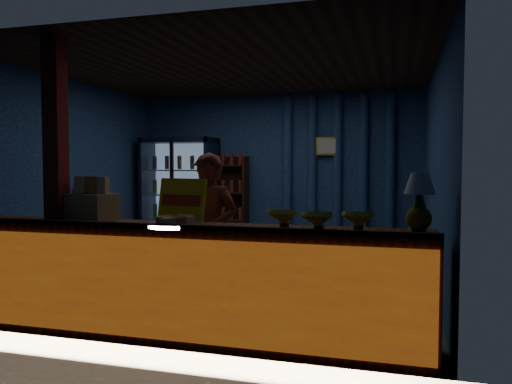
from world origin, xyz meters
TOP-DOWN VIEW (x-y plane):
  - ground at (0.00, 0.00)m, footprint 4.60×4.60m
  - room_walls at (0.00, 0.00)m, footprint 4.60×4.60m
  - counter at (0.00, -1.91)m, footprint 4.40×0.57m
  - support_post at (-1.05, -1.90)m, footprint 0.16×0.16m
  - beverage_cooler at (-1.55, 1.92)m, footprint 1.20×0.62m
  - bottle_shelf at (-0.70, 2.06)m, footprint 0.50×0.28m
  - curtain_folds at (1.00, 2.14)m, footprint 1.74×0.14m
  - framed_picture at (0.85, 2.10)m, footprint 0.36×0.04m
  - shopkeeper at (0.18, -1.30)m, footprint 0.59×0.40m
  - green_chair at (1.90, 1.44)m, footprint 0.77×0.78m
  - side_table at (0.20, 1.48)m, footprint 0.50×0.37m
  - yellow_sign at (0.07, -1.68)m, footprint 0.49×0.19m
  - snack_box_left at (-0.76, -1.78)m, footprint 0.41×0.35m
  - snack_box_centre at (-0.87, -1.75)m, footprint 0.29×0.24m
  - pastry_tray at (0.15, -1.99)m, footprint 0.51×0.51m
  - banana_bunches at (1.32, -1.95)m, footprint 0.83×0.31m
  - table_lamp at (2.05, -1.89)m, footprint 0.23×0.23m
  - pineapple at (2.05, -1.85)m, footprint 0.19×0.19m

SIDE VIEW (x-z plane):
  - ground at x=0.00m, z-range 0.00..0.00m
  - side_table at x=0.20m, z-range -0.04..0.50m
  - green_chair at x=1.90m, z-range 0.00..0.58m
  - counter at x=0.00m, z-range -0.02..0.97m
  - shopkeeper at x=0.18m, z-range 0.00..1.57m
  - bottle_shelf at x=-0.70m, z-range -0.01..1.59m
  - beverage_cooler at x=-1.55m, z-range -0.02..1.88m
  - pastry_tray at x=0.15m, z-range 0.94..1.02m
  - banana_bunches at x=1.32m, z-range 0.95..1.13m
  - snack_box_centre at x=-0.87m, z-range 0.91..1.20m
  - pineapple at x=2.05m, z-range 0.92..1.25m
  - snack_box_left at x=-0.76m, z-range 0.89..1.29m
  - yellow_sign at x=0.07m, z-range 0.95..1.33m
  - table_lamp at x=2.05m, z-range 1.08..1.52m
  - support_post at x=-1.05m, z-range 0.00..2.60m
  - curtain_folds at x=1.00m, z-range 0.05..2.55m
  - room_walls at x=0.00m, z-range -0.73..3.87m
  - framed_picture at x=0.85m, z-range 1.61..1.89m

